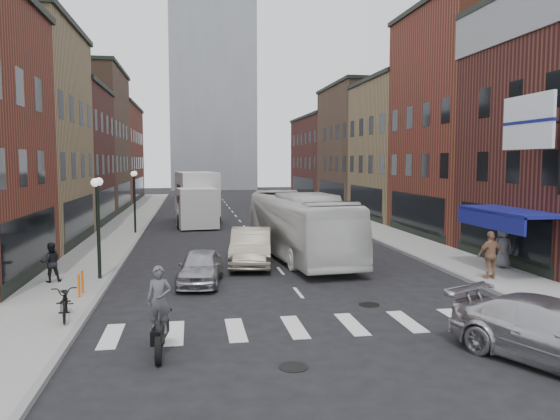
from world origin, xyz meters
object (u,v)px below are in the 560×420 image
object	(u,v)px
ped_left_solo	(51,262)
ped_right_c	(503,247)
curb_car	(557,334)
parked_bicycle	(65,301)
sedan_left_far	(251,247)
bike_rack	(81,284)
sedan_left_near	(201,267)
billboard_sign	(530,124)
ped_right_b	(491,255)
streetlamp_near	(98,209)
motorcycle_rider	(160,313)
streetlamp_far	(134,190)
transit_bus	(300,225)
box_truck	(197,199)

from	to	relation	value
ped_left_solo	ped_right_c	size ratio (longest dim) A/B	0.84
curb_car	parked_bicycle	bearing A→B (deg)	129.89
sedan_left_far	curb_car	world-z (taller)	sedan_left_far
bike_rack	sedan_left_near	distance (m)	4.46
curb_car	billboard_sign	bearing A→B (deg)	35.35
sedan_left_near	ped_right_b	xyz separation A→B (m)	(11.27, -1.52, 0.42)
streetlamp_near	curb_car	bearing A→B (deg)	-42.15
bike_rack	ped_right_b	bearing A→B (deg)	0.65
motorcycle_rider	ped_left_solo	bearing A→B (deg)	126.07
streetlamp_far	bike_rack	size ratio (longest dim) A/B	5.14
ped_left_solo	ped_right_b	xyz separation A→B (m)	(16.91, -2.14, 0.18)
transit_bus	sedan_left_near	xyz separation A→B (m)	(-4.94, -5.07, -0.94)
box_truck	curb_car	size ratio (longest dim) A/B	1.79
transit_bus	sedan_left_near	size ratio (longest dim) A/B	2.96
box_truck	parked_bicycle	distance (m)	25.29
bike_rack	sedan_left_near	size ratio (longest dim) A/B	0.20
billboard_sign	bike_rack	world-z (taller)	billboard_sign
streetlamp_far	bike_rack	bearing A→B (deg)	-90.69
box_truck	ped_right_c	distance (m)	23.79
streetlamp_far	bike_rack	distance (m)	16.87
motorcycle_rider	ped_right_c	bearing A→B (deg)	37.19
motorcycle_rider	ped_left_solo	distance (m)	9.42
billboard_sign	transit_bus	bearing A→B (deg)	133.24
ped_right_b	box_truck	bearing A→B (deg)	-66.16
motorcycle_rider	transit_bus	xyz separation A→B (m)	(6.06, 12.72, 0.57)
motorcycle_rider	curb_car	size ratio (longest dim) A/B	0.43
billboard_sign	curb_car	distance (m)	9.96
box_truck	transit_bus	bearing A→B (deg)	-79.99
bike_rack	motorcycle_rider	bearing A→B (deg)	-63.21
parked_bicycle	ped_right_c	distance (m)	17.70
motorcycle_rider	ped_right_b	distance (m)	13.82
transit_bus	curb_car	distance (m)	15.29
curb_car	ped_right_c	world-z (taller)	ped_right_c
sedan_left_far	ped_right_c	world-z (taller)	ped_right_c
billboard_sign	sedan_left_far	world-z (taller)	billboard_sign
billboard_sign	streetlamp_far	bearing A→B (deg)	132.41
streetlamp_near	box_truck	xyz separation A→B (m)	(4.02, 19.41, -0.99)
streetlamp_near	parked_bicycle	bearing A→B (deg)	-91.04
sedan_left_far	transit_bus	bearing A→B (deg)	38.56
bike_rack	motorcycle_rider	world-z (taller)	motorcycle_rider
bike_rack	sedan_left_near	world-z (taller)	sedan_left_near
streetlamp_far	transit_bus	size ratio (longest dim) A/B	0.36
billboard_sign	ped_right_c	xyz separation A→B (m)	(0.91, 2.94, -5.08)
motorcycle_rider	billboard_sign	bearing A→B (deg)	28.69
streetlamp_near	parked_bicycle	world-z (taller)	streetlamp_near
sedan_left_near	ped_left_solo	distance (m)	5.68
streetlamp_near	motorcycle_rider	size ratio (longest dim) A/B	1.85
streetlamp_near	motorcycle_rider	bearing A→B (deg)	-72.05
motorcycle_rider	ped_right_b	size ratio (longest dim) A/B	1.18
bike_rack	billboard_sign	bearing A→B (deg)	-2.83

